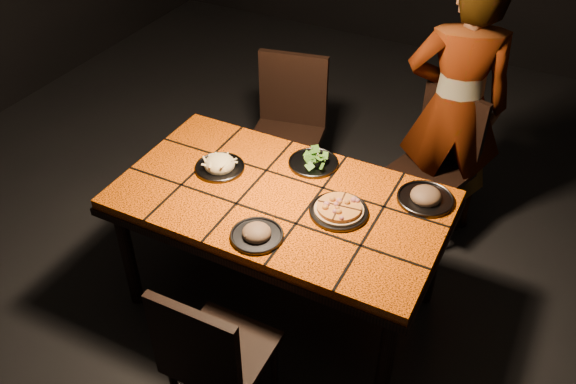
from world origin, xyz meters
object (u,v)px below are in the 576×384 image
at_px(chair_far_left, 289,121).
at_px(plate_pizza, 339,210).
at_px(dining_table, 280,208).
at_px(plate_pasta, 220,165).
at_px(chair_far_right, 438,157).
at_px(diner, 456,108).
at_px(chair_near, 211,354).

height_order(chair_far_left, plate_pizza, chair_far_left).
xyz_separation_m(dining_table, plate_pasta, (-0.38, 0.05, 0.10)).
height_order(chair_far_left, plate_pasta, chair_far_left).
height_order(chair_far_right, plate_pizza, chair_far_right).
height_order(chair_far_right, diner, diner).
bearing_deg(plate_pasta, dining_table, -8.08).
relative_size(dining_table, chair_near, 1.82).
distance_m(chair_far_left, plate_pasta, 0.88).
xyz_separation_m(dining_table, chair_far_right, (0.53, 1.00, -0.15)).
bearing_deg(chair_near, plate_pasta, -61.68).
bearing_deg(diner, plate_pizza, 57.84).
bearing_deg(dining_table, plate_pasta, 171.92).
distance_m(chair_near, chair_far_left, 1.78).
xyz_separation_m(chair_far_left, plate_pizza, (0.72, -0.89, 0.21)).
height_order(dining_table, plate_pasta, plate_pasta).
distance_m(chair_far_right, plate_pizza, 1.05).
bearing_deg(plate_pasta, chair_far_left, 92.27).
bearing_deg(plate_pasta, chair_far_right, 46.04).
bearing_deg(dining_table, chair_far_left, 114.63).
relative_size(diner, plate_pizza, 5.85).
bearing_deg(chair_far_left, plate_pizza, -62.95).
distance_m(diner, plate_pizza, 1.11).
distance_m(chair_far_left, chair_far_right, 0.95).
xyz_separation_m(dining_table, plate_pizza, (0.31, 0.01, 0.10)).
bearing_deg(plate_pizza, dining_table, -177.77).
relative_size(chair_near, plate_pasta, 3.46).
distance_m(dining_table, plate_pasta, 0.40).
bearing_deg(chair_near, plate_pizza, -105.44).
xyz_separation_m(chair_far_right, plate_pasta, (-0.91, -0.95, 0.25)).
bearing_deg(diner, chair_near, 57.31).
distance_m(chair_near, chair_far_right, 1.85).
bearing_deg(chair_near, chair_far_right, -104.47).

